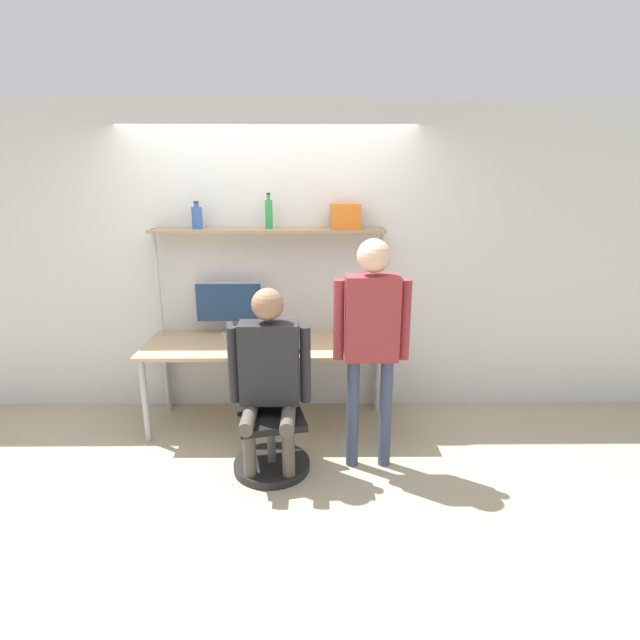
{
  "coord_description": "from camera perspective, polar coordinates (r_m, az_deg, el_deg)",
  "views": [
    {
      "loc": [
        0.4,
        -3.6,
        2.06
      ],
      "look_at": [
        0.43,
        -0.14,
        1.09
      ],
      "focal_mm": 28.0,
      "sensor_mm": 36.0,
      "label": 1
    }
  ],
  "objects": [
    {
      "name": "ground_plane",
      "position": [
        4.16,
        -6.1,
        -14.0
      ],
      "size": [
        12.0,
        12.0,
        0.0
      ],
      "primitive_type": "plane",
      "color": "tan"
    },
    {
      "name": "wall_back",
      "position": [
        4.47,
        -5.64,
        6.54
      ],
      "size": [
        8.0,
        0.06,
        2.7
      ],
      "color": "silver",
      "rests_on": "ground_plane"
    },
    {
      "name": "desk",
      "position": [
        4.24,
        -5.87,
        -3.43
      ],
      "size": [
        2.07,
        0.75,
        0.74
      ],
      "color": "tan",
      "rests_on": "ground_plane"
    },
    {
      "name": "shelf_unit",
      "position": [
        4.28,
        -5.88,
        7.47
      ],
      "size": [
        1.96,
        0.27,
        1.66
      ],
      "color": "#997A56",
      "rests_on": "ground_plane"
    },
    {
      "name": "monitor",
      "position": [
        4.43,
        -10.37,
        1.7
      ],
      "size": [
        0.59,
        0.17,
        0.47
      ],
      "color": "#B7B7BC",
      "rests_on": "desk"
    },
    {
      "name": "laptop",
      "position": [
        4.02,
        -6.11,
        -2.72
      ],
      "size": [
        0.31,
        0.21,
        0.2
      ],
      "color": "#333338",
      "rests_on": "desk"
    },
    {
      "name": "cell_phone",
      "position": [
        3.97,
        -2.35,
        -3.65
      ],
      "size": [
        0.07,
        0.15,
        0.01
      ],
      "color": "silver",
      "rests_on": "desk"
    },
    {
      "name": "office_chair",
      "position": [
        3.77,
        -5.7,
        -12.74
      ],
      "size": [
        0.56,
        0.56,
        0.89
      ],
      "color": "black",
      "rests_on": "ground_plane"
    },
    {
      "name": "person_seated",
      "position": [
        3.51,
        -5.85,
        -5.5
      ],
      "size": [
        0.58,
        0.47,
        1.36
      ],
      "color": "#4C473D",
      "rests_on": "ground_plane"
    },
    {
      "name": "person_standing",
      "position": [
        3.48,
        5.92,
        -0.77
      ],
      "size": [
        0.54,
        0.23,
        1.69
      ],
      "color": "#38425B",
      "rests_on": "ground_plane"
    },
    {
      "name": "bottle_green",
      "position": [
        4.25,
        -5.87,
        12.0
      ],
      "size": [
        0.06,
        0.06,
        0.29
      ],
      "color": "#2D8C3F",
      "rests_on": "shelf_unit"
    },
    {
      "name": "bottle_blue",
      "position": [
        4.34,
        -13.87,
        11.34
      ],
      "size": [
        0.09,
        0.09,
        0.23
      ],
      "color": "#335999",
      "rests_on": "shelf_unit"
    },
    {
      "name": "storage_box",
      "position": [
        4.24,
        2.92,
        11.77
      ],
      "size": [
        0.24,
        0.22,
        0.21
      ],
      "color": "#D1661E",
      "rests_on": "shelf_unit"
    }
  ]
}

